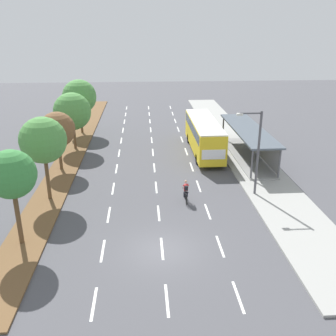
# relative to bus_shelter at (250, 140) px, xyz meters

# --- Properties ---
(ground_plane) EXTENTS (140.00, 140.00, 0.00)m
(ground_plane) POSITION_rel_bus_shelter_xyz_m (-9.53, -15.86, -1.87)
(ground_plane) COLOR #4C4C51
(median_strip) EXTENTS (2.60, 52.00, 0.12)m
(median_strip) POSITION_rel_bus_shelter_xyz_m (-17.83, 4.14, -1.81)
(median_strip) COLOR brown
(median_strip) RESTS_ON ground
(sidewalk_right) EXTENTS (4.50, 52.00, 0.15)m
(sidewalk_right) POSITION_rel_bus_shelter_xyz_m (-0.28, 4.14, -1.79)
(sidewalk_right) COLOR #9E9E99
(sidewalk_right) RESTS_ON ground
(lane_divider_left) EXTENTS (0.14, 47.41, 0.01)m
(lane_divider_left) POSITION_rel_bus_shelter_xyz_m (-13.03, 2.34, -1.86)
(lane_divider_left) COLOR white
(lane_divider_left) RESTS_ON ground
(lane_divider_center) EXTENTS (0.14, 47.41, 0.01)m
(lane_divider_center) POSITION_rel_bus_shelter_xyz_m (-9.53, 2.34, -1.86)
(lane_divider_center) COLOR white
(lane_divider_center) RESTS_ON ground
(lane_divider_right) EXTENTS (0.14, 47.41, 0.01)m
(lane_divider_right) POSITION_rel_bus_shelter_xyz_m (-6.03, 2.34, -1.86)
(lane_divider_right) COLOR white
(lane_divider_right) RESTS_ON ground
(bus_shelter) EXTENTS (2.90, 12.65, 2.86)m
(bus_shelter) POSITION_rel_bus_shelter_xyz_m (0.00, 0.00, 0.00)
(bus_shelter) COLOR gray
(bus_shelter) RESTS_ON sidewalk_right
(bus) EXTENTS (2.54, 11.29, 3.37)m
(bus) POSITION_rel_bus_shelter_xyz_m (-4.28, 2.06, 0.20)
(bus) COLOR yellow
(bus) RESTS_ON ground
(cyclist) EXTENTS (0.46, 1.82, 1.71)m
(cyclist) POSITION_rel_bus_shelter_xyz_m (-7.42, -9.50, -1.08)
(cyclist) COLOR black
(cyclist) RESTS_ON ground
(median_tree_nearest) EXTENTS (2.83, 2.83, 5.87)m
(median_tree_nearest) POSITION_rel_bus_shelter_xyz_m (-17.97, -14.63, 2.67)
(median_tree_nearest) COLOR brown
(median_tree_nearest) RESTS_ON median_strip
(median_tree_second) EXTENTS (3.37, 3.37, 6.27)m
(median_tree_second) POSITION_rel_bus_shelter_xyz_m (-17.67, -8.42, 2.82)
(median_tree_second) COLOR brown
(median_tree_second) RESTS_ON median_strip
(median_tree_third) EXTENTS (3.12, 3.12, 5.28)m
(median_tree_third) POSITION_rel_bus_shelter_xyz_m (-18.01, -2.22, 1.96)
(median_tree_third) COLOR brown
(median_tree_third) RESTS_ON median_strip
(median_tree_fourth) EXTENTS (3.86, 3.86, 5.90)m
(median_tree_fourth) POSITION_rel_bus_shelter_xyz_m (-17.74, 3.99, 2.22)
(median_tree_fourth) COLOR brown
(median_tree_fourth) RESTS_ON median_strip
(median_tree_fifth) EXTENTS (3.99, 3.99, 6.38)m
(median_tree_fifth) POSITION_rel_bus_shelter_xyz_m (-17.91, 10.20, 2.63)
(median_tree_fifth) COLOR brown
(median_tree_fifth) RESTS_ON median_strip
(streetlight) EXTENTS (1.91, 0.24, 6.50)m
(streetlight) POSITION_rel_bus_shelter_xyz_m (-2.11, -8.69, 2.02)
(streetlight) COLOR #4C4C51
(streetlight) RESTS_ON sidewalk_right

